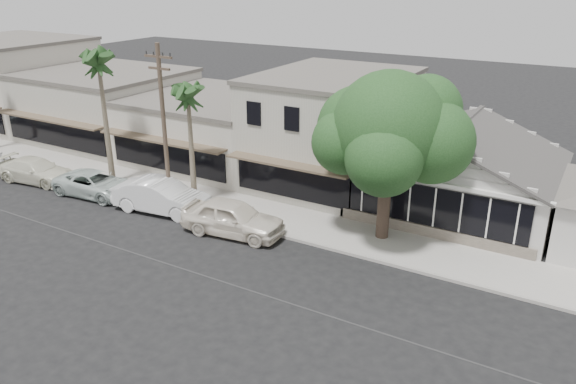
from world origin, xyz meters
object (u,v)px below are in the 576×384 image
Objects in this scene: car_2 at (96,184)px; shade_tree at (389,130)px; car_0 at (233,217)px; car_1 at (161,196)px; utility_pole at (164,124)px; car_3 at (36,171)px.

shade_tree is (16.64, 3.28, 4.77)m from car_2.
car_0 is at bearing -95.61° from car_2.
car_1 is 5.01m from car_2.
shade_tree is (11.77, 2.34, 0.70)m from utility_pole.
car_1 reaches higher than car_2.
utility_pole is at bearing -83.55° from car_2.
car_1 is (0.13, -0.81, -3.88)m from utility_pole.
car_3 is 22.44m from shade_tree.
car_1 is 10.01m from car_3.
shade_tree is at bearing -69.04° from car_0.
car_0 is at bearing -101.04° from car_1.
car_2 is at bearing -169.03° from utility_pole.
shade_tree reaches higher than car_3.
car_0 reaches higher than car_2.
shade_tree is at bearing -83.35° from car_2.
utility_pole is at bearing -90.95° from car_3.
shade_tree is at bearing -88.62° from car_3.
utility_pole is 1.64× the size of car_1.
car_1 is at bearing -92.98° from car_2.
car_2 is 5.01m from car_3.
car_2 is 17.62m from shade_tree.
car_0 reaches higher than car_3.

